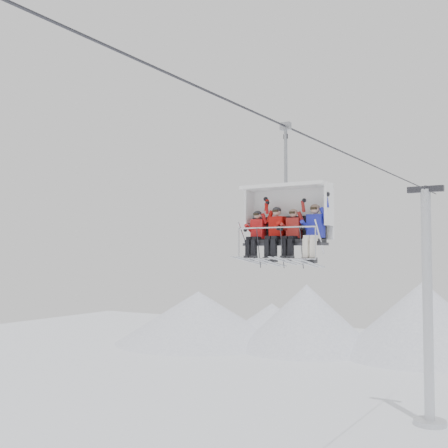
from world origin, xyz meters
The scene contains 7 objects.
lift_tower_right centered at (0.00, 22.00, 5.78)m, with size 2.00×1.80×13.48m.
haul_cable centered at (0.00, 0.00, 13.30)m, with size 0.06×0.06×50.00m, color #303035.
chairlift_carrier centered at (0.00, 3.55, 10.72)m, with size 2.59×1.17×3.98m.
skier_far_left centered at (-0.88, 3.23, 10.19)m, with size 0.39×1.69×1.57m.
skier_center_left centered at (-0.25, 3.24, 10.23)m, with size 0.43×1.69×1.70m.
skier_center_right centered at (0.28, 3.23, 10.20)m, with size 0.40×1.69×1.58m.
skier_far_right centered at (0.94, 3.24, 10.25)m, with size 0.44×1.69×1.74m.
Camera 1 is at (6.95, -11.27, 9.57)m, focal length 45.00 mm.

